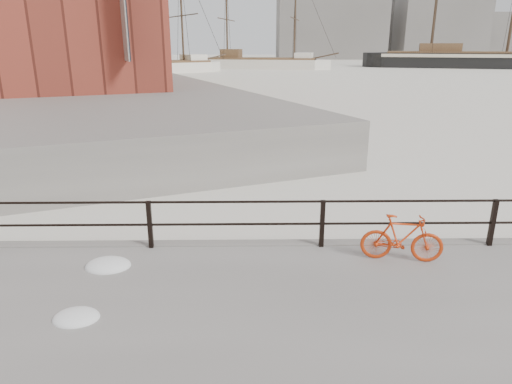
% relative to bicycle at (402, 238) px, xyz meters
% --- Properties ---
extents(ground, '(400.00, 400.00, 0.00)m').
position_rel_bicycle_xyz_m(ground, '(2.07, 0.81, -0.81)').
color(ground, white).
rests_on(ground, ground).
extents(far_quay, '(78.44, 148.07, 1.80)m').
position_rel_bicycle_xyz_m(far_quay, '(-37.93, 72.81, 0.09)').
color(far_quay, gray).
rests_on(far_quay, ground).
extents(guardrail, '(28.00, 0.10, 1.00)m').
position_rel_bicycle_xyz_m(guardrail, '(2.07, 0.66, 0.04)').
color(guardrail, black).
rests_on(guardrail, promenade).
extents(bicycle, '(1.55, 0.49, 0.93)m').
position_rel_bicycle_xyz_m(bicycle, '(0.00, 0.00, 0.00)').
color(bicycle, red).
rests_on(bicycle, promenade).
extents(barque_black, '(62.32, 36.66, 33.57)m').
position_rel_bicycle_xyz_m(barque_black, '(45.59, 80.79, -0.81)').
color(barque_black, black).
rests_on(barque_black, ground).
extents(schooner_mid, '(29.45, 17.41, 19.95)m').
position_rel_bicycle_xyz_m(schooner_mid, '(-0.78, 79.50, -0.81)').
color(schooner_mid, beige).
rests_on(schooner_mid, ground).
extents(schooner_left, '(29.29, 24.15, 20.13)m').
position_rel_bicycle_xyz_m(schooner_left, '(-18.79, 66.56, -0.81)').
color(schooner_left, silver).
rests_on(schooner_left, ground).
extents(apartment_brick, '(27.87, 22.90, 21.20)m').
position_rel_bicycle_xyz_m(apartment_brick, '(-52.89, 104.51, 11.59)').
color(apartment_brick, brown).
rests_on(apartment_brick, far_quay).
extents(industrial_west, '(32.00, 18.00, 18.00)m').
position_rel_bicycle_xyz_m(industrial_west, '(22.07, 140.81, 8.19)').
color(industrial_west, gray).
rests_on(industrial_west, ground).
extents(industrial_mid, '(26.00, 20.00, 24.00)m').
position_rel_bicycle_xyz_m(industrial_mid, '(57.07, 145.81, 11.19)').
color(industrial_mid, gray).
rests_on(industrial_mid, ground).
extents(industrial_east, '(20.00, 16.00, 14.00)m').
position_rel_bicycle_xyz_m(industrial_east, '(80.07, 150.81, 6.19)').
color(industrial_east, gray).
rests_on(industrial_east, ground).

